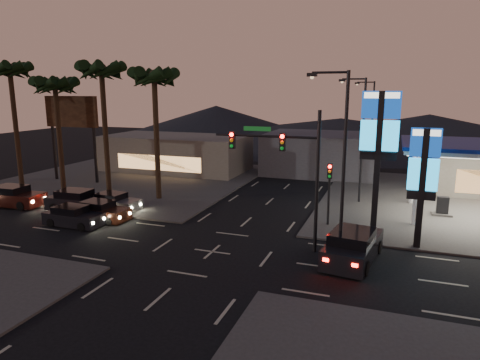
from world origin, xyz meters
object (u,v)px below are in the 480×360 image
at_px(pylon_sign_tall, 379,136).
at_px(pylon_sign_short, 423,170).
at_px(car_lane_a_mid, 101,211).
at_px(car_lane_b_front, 114,202).
at_px(car_lane_b_rear, 13,197).
at_px(suv_station, 353,246).
at_px(car_lane_b_mid, 78,201).
at_px(traffic_signal_mast, 287,160).
at_px(car_lane_a_front, 73,217).

height_order(pylon_sign_tall, pylon_sign_short, pylon_sign_tall).
bearing_deg(car_lane_a_mid, car_lane_b_front, 104.72).
bearing_deg(car_lane_a_mid, car_lane_b_rear, 174.67).
height_order(car_lane_b_rear, suv_station, suv_station).
xyz_separation_m(car_lane_a_mid, car_lane_b_front, (-0.63, 2.41, -0.00)).
xyz_separation_m(pylon_sign_tall, car_lane_b_rear, (-27.36, -1.68, -5.65)).
xyz_separation_m(pylon_sign_short, car_lane_b_rear, (-29.86, -0.68, -3.91)).
xyz_separation_m(pylon_sign_tall, car_lane_a_mid, (-18.40, -2.52, -5.76)).
relative_size(pylon_sign_tall, car_lane_b_mid, 1.82).
relative_size(car_lane_b_mid, suv_station, 0.90).
relative_size(traffic_signal_mast, car_lane_b_mid, 1.61).
distance_m(pylon_sign_tall, car_lane_a_mid, 19.44).
xyz_separation_m(car_lane_b_rear, suv_station, (26.51, -2.46, 0.07)).
height_order(car_lane_a_front, car_lane_b_rear, car_lane_b_rear).
bearing_deg(car_lane_a_front, pylon_sign_tall, 12.32).
bearing_deg(pylon_sign_short, car_lane_a_front, -171.60).
bearing_deg(car_lane_b_front, suv_station, -12.53).
distance_m(car_lane_a_front, car_lane_b_front, 4.12).
relative_size(car_lane_a_front, suv_station, 0.76).
xyz_separation_m(pylon_sign_short, traffic_signal_mast, (-7.24, -2.51, 0.57)).
bearing_deg(pylon_sign_short, traffic_signal_mast, -160.87).
relative_size(pylon_sign_tall, pylon_sign_short, 1.29).
bearing_deg(traffic_signal_mast, car_lane_b_mid, 171.66).
relative_size(car_lane_a_mid, suv_station, 0.78).
bearing_deg(car_lane_b_front, car_lane_b_rear, -169.29).
bearing_deg(car_lane_a_front, suv_station, 0.22).
bearing_deg(traffic_signal_mast, car_lane_b_rear, 175.38).
height_order(car_lane_b_front, car_lane_b_rear, car_lane_b_rear).
distance_m(pylon_sign_tall, traffic_signal_mast, 6.02).
xyz_separation_m(car_lane_a_front, car_lane_b_rear, (-8.06, 2.54, 0.12)).
bearing_deg(car_lane_b_mid, pylon_sign_short, 0.09).
relative_size(car_lane_a_front, car_lane_b_rear, 0.84).
relative_size(traffic_signal_mast, car_lane_a_mid, 1.87).
bearing_deg(car_lane_a_mid, suv_station, -5.30).
height_order(car_lane_b_mid, suv_station, suv_station).
bearing_deg(car_lane_b_front, pylon_sign_tall, 0.32).
bearing_deg(car_lane_a_front, car_lane_b_rear, 162.53).
distance_m(pylon_sign_short, traffic_signal_mast, 7.69).
xyz_separation_m(car_lane_b_mid, suv_station, (20.77, -3.11, 0.08)).
distance_m(traffic_signal_mast, car_lane_b_front, 15.39).
distance_m(pylon_sign_short, car_lane_b_mid, 24.44).
xyz_separation_m(car_lane_b_front, car_lane_b_rear, (-8.33, -1.58, 0.12)).
relative_size(car_lane_b_mid, car_lane_b_rear, 0.99).
xyz_separation_m(car_lane_b_mid, car_lane_b_rear, (-5.74, -0.65, 0.01)).
distance_m(car_lane_a_front, car_lane_b_mid, 3.94).
height_order(car_lane_b_front, car_lane_b_mid, car_lane_b_mid).
bearing_deg(pylon_sign_tall, car_lane_b_mid, -177.26).
relative_size(car_lane_a_mid, car_lane_b_front, 1.00).
bearing_deg(car_lane_a_mid, pylon_sign_tall, 7.80).
relative_size(pylon_sign_tall, suv_station, 1.63).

